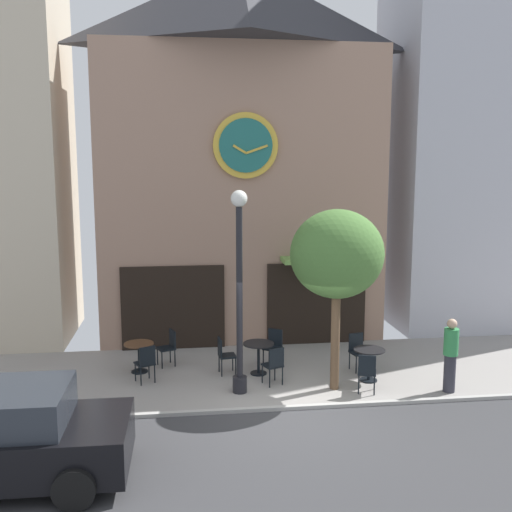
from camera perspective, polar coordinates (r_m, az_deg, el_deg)
ground_plane at (r=12.26m, az=4.04°, el=-15.50°), size 24.04×9.95×0.13m
clock_building at (r=17.34m, az=-1.51°, el=10.36°), size 7.99×4.03×10.57m
neighbor_building_right at (r=20.28m, az=21.39°, el=14.32°), size 5.96×3.76×14.33m
street_lamp at (r=12.86m, az=-1.61°, el=-3.50°), size 0.36×0.36×4.49m
street_tree at (r=13.03m, az=7.82°, el=0.10°), size 2.07×1.86×4.07m
cafe_table_center_right at (r=14.82m, az=-11.21°, el=-9.02°), size 0.72×0.72×0.73m
cafe_table_rightmost at (r=14.42m, az=0.24°, el=-9.19°), size 0.75×0.75×0.77m
cafe_table_near_curb at (r=14.24m, az=10.85°, el=-9.64°), size 0.73×0.73×0.76m
cafe_chair_outer at (r=14.08m, az=-10.55°, el=-9.93°), size 0.53×0.53×0.90m
cafe_chair_corner at (r=15.18m, az=-8.38°, el=-8.47°), size 0.52×0.52×0.90m
cafe_chair_facing_street at (r=14.44m, az=-3.12°, el=-9.31°), size 0.45×0.45×0.90m
cafe_chair_right_end at (r=15.09m, az=1.72°, el=-8.49°), size 0.55×0.55×0.90m
cafe_chair_left_end at (r=14.94m, az=9.77°, el=-8.80°), size 0.48×0.48×0.90m
cafe_chair_by_entrance at (r=13.74m, az=1.77°, el=-10.27°), size 0.52×0.52×0.90m
cafe_chair_near_tree at (r=13.49m, az=10.64°, el=-10.78°), size 0.51×0.51×0.90m
pedestrian_green at (r=13.94m, az=18.24°, el=-8.99°), size 0.32×0.32×1.67m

